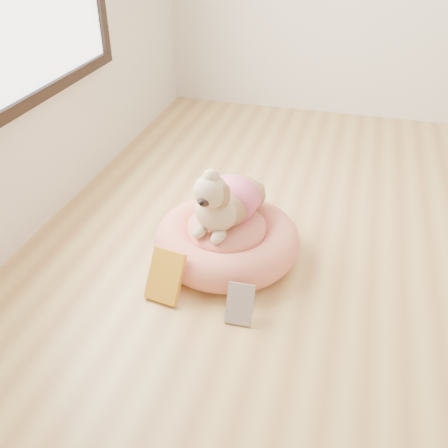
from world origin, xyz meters
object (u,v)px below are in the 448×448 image
(dog, at_px, (225,190))
(book_yellow, at_px, (165,276))
(pet_bed, at_px, (227,240))
(book_white, at_px, (240,304))

(dog, distance_m, book_yellow, 0.48)
(pet_bed, xyz_separation_m, book_white, (0.17, -0.41, -0.01))
(pet_bed, distance_m, book_white, 0.44)
(dog, height_order, book_yellow, dog)
(dog, distance_m, book_white, 0.54)
(pet_bed, distance_m, book_yellow, 0.40)
(dog, height_order, book_white, dog)
(pet_bed, relative_size, dog, 1.50)
(dog, bearing_deg, book_yellow, -102.32)
(dog, bearing_deg, book_white, -55.23)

